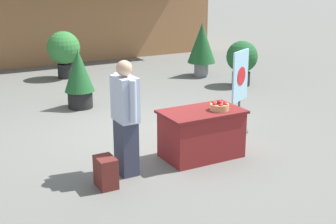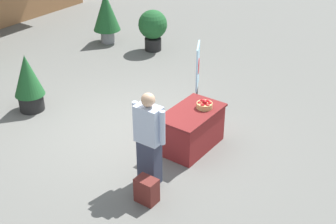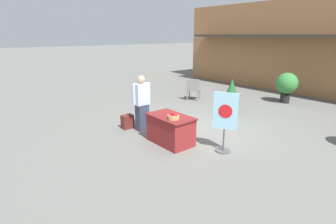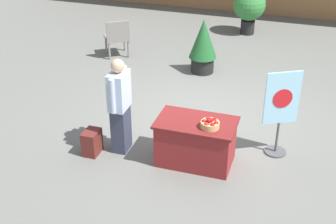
{
  "view_description": "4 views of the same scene",
  "coord_description": "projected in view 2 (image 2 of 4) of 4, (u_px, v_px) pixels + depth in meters",
  "views": [
    {
      "loc": [
        -3.5,
        -6.98,
        2.79
      ],
      "look_at": [
        -0.17,
        -0.9,
        0.68
      ],
      "focal_mm": 50.0,
      "sensor_mm": 36.0,
      "label": 1
    },
    {
      "loc": [
        -5.91,
        -5.18,
        4.79
      ],
      "look_at": [
        -0.13,
        -1.0,
        0.8
      ],
      "focal_mm": 50.0,
      "sensor_mm": 36.0,
      "label": 2
    },
    {
      "loc": [
        5.12,
        -5.39,
        2.76
      ],
      "look_at": [
        0.06,
        -1.23,
        0.81
      ],
      "focal_mm": 28.0,
      "sensor_mm": 36.0,
      "label": 3
    },
    {
      "loc": [
        1.73,
        -7.38,
        4.39
      ],
      "look_at": [
        -0.29,
        -1.14,
        0.76
      ],
      "focal_mm": 50.0,
      "sensor_mm": 36.0,
      "label": 4
    }
  ],
  "objects": [
    {
      "name": "ground_plane",
      "position": [
        131.0,
        130.0,
        9.17
      ],
      "size": [
        120.0,
        120.0,
        0.0
      ],
      "primitive_type": "plane",
      "color": "slate"
    },
    {
      "name": "display_table",
      "position": [
        191.0,
        129.0,
        8.49
      ],
      "size": [
        1.25,
        0.75,
        0.75
      ],
      "color": "maroon",
      "rests_on": "ground_plane"
    },
    {
      "name": "apple_basket",
      "position": [
        205.0,
        105.0,
        8.39
      ],
      "size": [
        0.29,
        0.29,
        0.16
      ],
      "color": "tan",
      "rests_on": "display_table"
    },
    {
      "name": "person_visitor",
      "position": [
        149.0,
        139.0,
        7.35
      ],
      "size": [
        0.27,
        0.61,
        1.64
      ],
      "rotation": [
        0.0,
        0.0,
        0.02
      ],
      "color": "#33384C",
      "rests_on": "ground_plane"
    },
    {
      "name": "backpack",
      "position": [
        147.0,
        190.0,
        7.22
      ],
      "size": [
        0.24,
        0.34,
        0.42
      ],
      "color": "maroon",
      "rests_on": "ground_plane"
    },
    {
      "name": "poster_board",
      "position": [
        197.0,
        76.0,
        9.47
      ],
      "size": [
        0.52,
        0.36,
        1.47
      ],
      "rotation": [
        0.0,
        0.0,
        -1.07
      ],
      "color": "#4C4C51",
      "rests_on": "ground_plane"
    },
    {
      "name": "potted_plant_near_left",
      "position": [
        153.0,
        27.0,
        12.57
      ],
      "size": [
        0.78,
        0.78,
        1.12
      ],
      "color": "black",
      "rests_on": "ground_plane"
    },
    {
      "name": "potted_plant_far_left",
      "position": [
        106.0,
        13.0,
        13.0
      ],
      "size": [
        0.76,
        0.76,
        1.44
      ],
      "color": "gray",
      "rests_on": "ground_plane"
    },
    {
      "name": "potted_plant_near_right",
      "position": [
        28.0,
        81.0,
        9.59
      ],
      "size": [
        0.62,
        0.62,
        1.24
      ],
      "color": "black",
      "rests_on": "ground_plane"
    }
  ]
}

